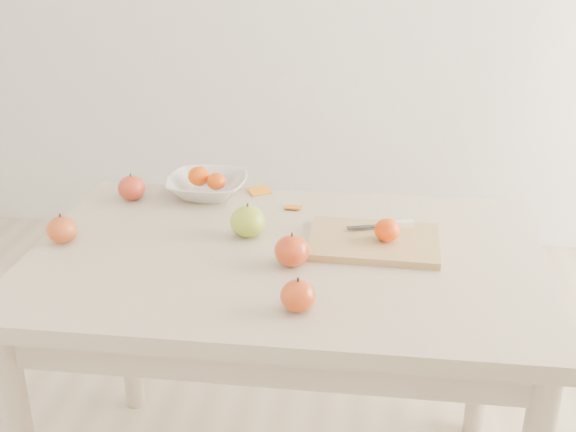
# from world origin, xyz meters

# --- Properties ---
(table) EXTENTS (1.20, 0.80, 0.75)m
(table) POSITION_xyz_m (0.00, 0.00, 0.65)
(table) COLOR #C8B397
(table) RESTS_ON ground
(cutting_board) EXTENTS (0.32, 0.24, 0.02)m
(cutting_board) POSITION_xyz_m (0.21, 0.06, 0.76)
(cutting_board) COLOR tan
(cutting_board) RESTS_ON table
(board_tangerine) EXTENTS (0.06, 0.06, 0.05)m
(board_tangerine) POSITION_xyz_m (0.24, 0.05, 0.80)
(board_tangerine) COLOR #E24B07
(board_tangerine) RESTS_ON cutting_board
(fruit_bowl) EXTENTS (0.22, 0.22, 0.05)m
(fruit_bowl) POSITION_xyz_m (-0.26, 0.33, 0.78)
(fruit_bowl) COLOR silver
(fruit_bowl) RESTS_ON table
(bowl_tangerine_near) EXTENTS (0.06, 0.06, 0.05)m
(bowl_tangerine_near) POSITION_xyz_m (-0.29, 0.34, 0.80)
(bowl_tangerine_near) COLOR #D54507
(bowl_tangerine_near) RESTS_ON fruit_bowl
(bowl_tangerine_far) EXTENTS (0.05, 0.05, 0.05)m
(bowl_tangerine_far) POSITION_xyz_m (-0.23, 0.31, 0.80)
(bowl_tangerine_far) COLOR #CA4307
(bowl_tangerine_far) RESTS_ON fruit_bowl
(orange_peel_a) EXTENTS (0.07, 0.07, 0.01)m
(orange_peel_a) POSITION_xyz_m (-0.12, 0.37, 0.75)
(orange_peel_a) COLOR orange
(orange_peel_a) RESTS_ON table
(orange_peel_b) EXTENTS (0.05, 0.04, 0.01)m
(orange_peel_b) POSITION_xyz_m (-0.01, 0.26, 0.75)
(orange_peel_b) COLOR orange
(orange_peel_b) RESTS_ON table
(paring_knife) EXTENTS (0.17, 0.07, 0.01)m
(paring_knife) POSITION_xyz_m (0.25, 0.13, 0.78)
(paring_knife) COLOR white
(paring_knife) RESTS_ON cutting_board
(apple_green) EXTENTS (0.09, 0.09, 0.08)m
(apple_green) POSITION_xyz_m (-0.10, 0.08, 0.79)
(apple_green) COLOR olive
(apple_green) RESTS_ON table
(apple_red_e) EXTENTS (0.08, 0.08, 0.07)m
(apple_red_e) POSITION_xyz_m (0.02, -0.07, 0.79)
(apple_red_e) COLOR #A41401
(apple_red_e) RESTS_ON table
(apple_red_c) EXTENTS (0.07, 0.07, 0.06)m
(apple_red_c) POSITION_xyz_m (0.06, -0.26, 0.78)
(apple_red_c) COLOR maroon
(apple_red_c) RESTS_ON table
(apple_red_d) EXTENTS (0.07, 0.07, 0.07)m
(apple_red_d) POSITION_xyz_m (-0.54, -0.01, 0.78)
(apple_red_d) COLOR #A2281B
(apple_red_d) RESTS_ON table
(apple_red_a) EXTENTS (0.08, 0.08, 0.07)m
(apple_red_a) POSITION_xyz_m (-0.46, 0.27, 0.78)
(apple_red_a) COLOR maroon
(apple_red_a) RESTS_ON table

